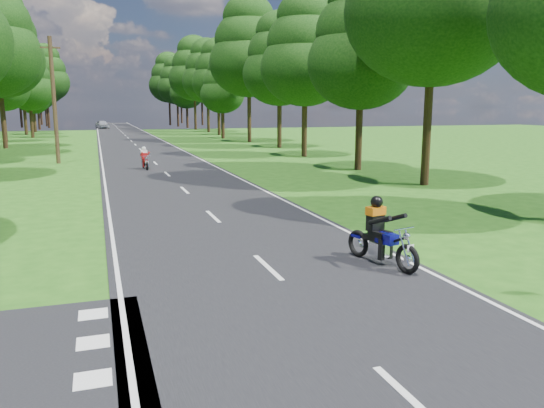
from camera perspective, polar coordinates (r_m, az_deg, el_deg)
name	(u,v)px	position (r m, az deg, el deg)	size (l,w,h in m)	color
ground	(299,297)	(10.44, 2.97, -9.99)	(160.00, 160.00, 0.00)	#1F5012
main_road	(131,141)	(59.33, -14.89, 6.56)	(7.00, 140.00, 0.02)	black
road_markings	(131,142)	(57.46, -14.91, 6.46)	(7.40, 140.00, 0.01)	silver
treeline	(135,69)	(69.51, -14.55, 13.90)	(40.00, 115.35, 14.78)	black
telegraph_pole	(54,100)	(37.20, -22.40, 10.31)	(1.20, 0.26, 8.00)	#382616
rider_near_blue	(382,231)	(12.47, 11.77, -2.86)	(0.64, 1.92, 1.60)	#0C0B7C
rider_far_red	(145,158)	(32.15, -13.53, 4.85)	(0.53, 1.58, 1.32)	#B80E0F
distant_car	(102,124)	(94.88, -17.79, 8.16)	(1.62, 4.04, 1.38)	#B7BABF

